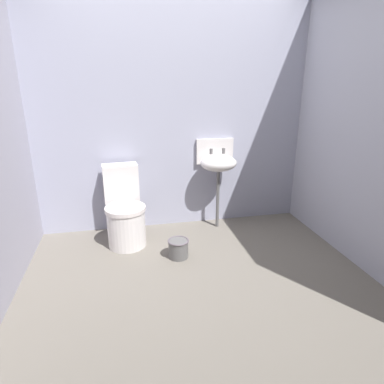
# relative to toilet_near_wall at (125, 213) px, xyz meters

# --- Properties ---
(ground_plane) EXTENTS (3.34, 2.88, 0.08)m
(ground_plane) POSITION_rel_toilet_near_wall_xyz_m (0.58, -0.89, -0.36)
(ground_plane) COLOR slate
(wall_back) EXTENTS (3.34, 0.10, 2.48)m
(wall_back) POSITION_rel_toilet_near_wall_xyz_m (0.58, 0.40, 0.92)
(wall_back) COLOR #A3A4BB
(wall_back) RESTS_ON ground
(wall_right) EXTENTS (0.10, 2.68, 2.48)m
(wall_right) POSITION_rel_toilet_near_wall_xyz_m (2.10, -0.79, 0.92)
(wall_right) COLOR #A7A8B8
(wall_right) RESTS_ON ground
(toilet_near_wall) EXTENTS (0.44, 0.62, 0.78)m
(toilet_near_wall) POSITION_rel_toilet_near_wall_xyz_m (0.00, 0.00, 0.00)
(toilet_near_wall) COLOR white
(toilet_near_wall) RESTS_ON ground
(sink) EXTENTS (0.42, 0.35, 0.99)m
(sink) POSITION_rel_toilet_near_wall_xyz_m (1.03, 0.19, 0.43)
(sink) COLOR #5F5D5D
(sink) RESTS_ON ground
(bucket) EXTENTS (0.20, 0.20, 0.18)m
(bucket) POSITION_rel_toilet_near_wall_xyz_m (0.48, -0.44, -0.23)
(bucket) COLOR #5F5D5D
(bucket) RESTS_ON ground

